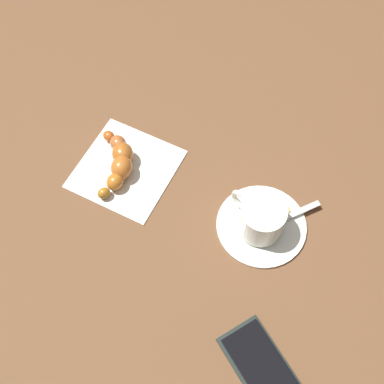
% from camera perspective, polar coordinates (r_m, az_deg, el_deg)
% --- Properties ---
extents(ground_plane, '(1.80, 1.80, 0.00)m').
position_cam_1_polar(ground_plane, '(0.80, -0.55, -1.22)').
color(ground_plane, brown).
extents(saucer, '(0.14, 0.14, 0.01)m').
position_cam_1_polar(saucer, '(0.78, 7.87, -3.72)').
color(saucer, white).
rests_on(saucer, ground).
extents(espresso_cup, '(0.09, 0.07, 0.06)m').
position_cam_1_polar(espresso_cup, '(0.75, 7.83, -2.91)').
color(espresso_cup, white).
rests_on(espresso_cup, saucer).
extents(teaspoon, '(0.09, 0.12, 0.01)m').
position_cam_1_polar(teaspoon, '(0.78, 8.65, -3.71)').
color(teaspoon, silver).
rests_on(teaspoon, saucer).
extents(sugar_packet, '(0.07, 0.03, 0.01)m').
position_cam_1_polar(sugar_packet, '(0.79, 8.51, -1.65)').
color(sugar_packet, tan).
rests_on(sugar_packet, saucer).
extents(napkin, '(0.16, 0.16, 0.00)m').
position_cam_1_polar(napkin, '(0.83, -7.38, 2.76)').
color(napkin, silver).
rests_on(napkin, ground).
extents(croissant, '(0.09, 0.12, 0.04)m').
position_cam_1_polar(croissant, '(0.82, -8.22, 3.45)').
color(croissant, '#9E651E').
rests_on(croissant, napkin).
extents(cell_phone, '(0.16, 0.13, 0.01)m').
position_cam_1_polar(cell_phone, '(0.72, 8.44, -19.80)').
color(cell_phone, black).
rests_on(cell_phone, ground).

